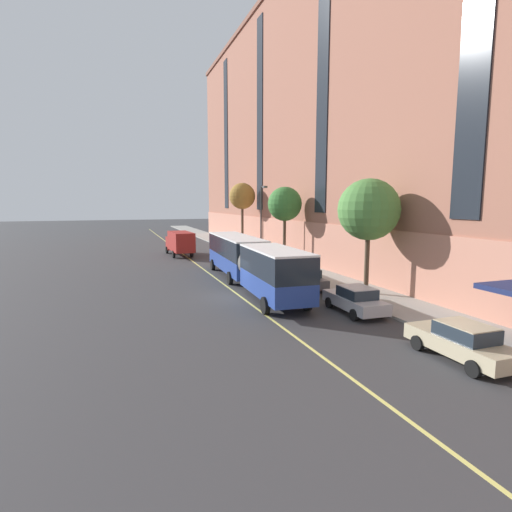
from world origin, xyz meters
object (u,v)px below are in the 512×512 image
Objects in this scene: parked_car_red_4 at (245,255)px; parked_car_silver_5 at (355,300)px; parked_car_champagne_2 at (462,342)px; street_tree_far_downtown at (242,197)px; parked_car_darkgray_0 at (305,279)px; parked_car_white_1 at (227,248)px; box_truck at (180,242)px; street_tree_far_uptown at (285,204)px; street_tree_mid_block at (369,210)px; street_lamp at (262,216)px; city_bus at (249,259)px.

parked_car_red_4 and parked_car_silver_5 have the same top height.
street_tree_far_downtown is (3.19, 39.01, 6.32)m from parked_car_champagne_2.
parked_car_darkgray_0 is 21.07m from parked_car_white_1.
parked_car_silver_5 is (-0.12, -27.81, -0.00)m from parked_car_white_1.
box_truck is (-5.77, 21.59, 0.89)m from parked_car_darkgray_0.
street_tree_far_uptown is at bearing -50.55° from box_truck.
street_tree_far_uptown is (0.00, 13.99, 0.31)m from street_tree_mid_block.
street_tree_far_uptown reaches higher than box_truck.
box_truck is at bearing 104.97° from parked_car_darkgray_0.
parked_car_darkgray_0 is 0.51× the size of street_tree_far_downtown.
box_truck is 0.95× the size of street_lamp.
box_truck is at bearing 109.66° from street_tree_mid_block.
parked_car_champagne_2 is at bearing -93.80° from street_lamp.
box_truck is 10.87m from street_tree_far_downtown.
street_tree_far_downtown is (3.25, 31.58, 6.32)m from parked_car_silver_5.
parked_car_darkgray_0 is 14.17m from parked_car_champagne_2.
street_tree_mid_block reaches higher than box_truck.
city_bus is at bearing -106.42° from street_tree_far_downtown.
street_tree_far_downtown is at bearing 82.98° from parked_car_darkgray_0.
parked_car_red_4 is at bearing 89.86° from parked_car_champagne_2.
parked_car_silver_5 is at bearing -95.33° from street_lamp.
parked_car_red_4 is 0.62× the size of street_tree_mid_block.
street_tree_mid_block is at bearing 73.88° from parked_car_champagne_2.
city_bus is at bearing 143.50° from parked_car_darkgray_0.
parked_car_darkgray_0 is 0.60× the size of box_truck.
city_bus is 18.84m from parked_car_white_1.
parked_car_darkgray_0 is at bearing -89.75° from parked_car_red_4.
parked_car_silver_5 is at bearing 90.46° from parked_car_champagne_2.
street_tree_mid_block is (3.12, -17.25, 5.04)m from parked_car_red_4.
parked_car_red_4 is at bearing 133.74° from street_tree_far_uptown.
street_tree_far_uptown is (3.12, -10.22, 5.35)m from parked_car_white_1.
street_lamp reaches higher than parked_car_silver_5.
parked_car_champagne_2 is 7.43m from parked_car_silver_5.
parked_car_champagne_2 is at bearing -89.54° from parked_car_silver_5.
parked_car_red_4 is at bearing 89.65° from parked_car_silver_5.
box_truck reaches higher than parked_car_silver_5.
street_tree_far_uptown is at bearing -73.00° from parked_car_white_1.
parked_car_darkgray_0 is at bearing -89.82° from parked_car_white_1.
parked_car_white_1 is 11.95m from street_tree_far_uptown.
parked_car_white_1 and parked_car_red_4 have the same top height.
parked_car_red_4 is at bearing 73.41° from city_bus.
parked_car_red_4 is at bearing -89.97° from parked_car_white_1.
parked_car_red_4 is 12.83m from street_tree_far_downtown.
parked_car_red_4 is at bearing 171.74° from street_lamp.
street_tree_far_downtown reaches higher than parked_car_red_4.
city_bus is 4.13× the size of parked_car_champagne_2.
parked_car_champagne_2 is 36.21m from box_truck.
parked_car_darkgray_0 is (3.50, -2.59, -1.25)m from city_bus.
street_tree_mid_block is at bearing 48.01° from parked_car_silver_5.
street_tree_mid_block is (6.56, -5.72, 3.79)m from city_bus.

